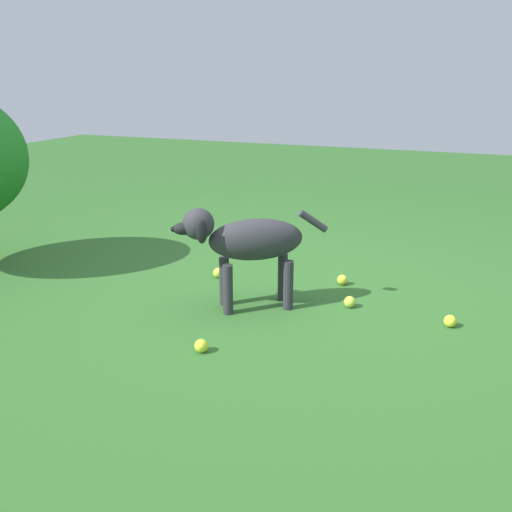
{
  "coord_description": "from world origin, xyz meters",
  "views": [
    {
      "loc": [
        1.01,
        -3.04,
        1.29
      ],
      "look_at": [
        -0.13,
        -0.22,
        0.3
      ],
      "focal_mm": 40.22,
      "sensor_mm": 36.0,
      "label": 1
    }
  ],
  "objects_px": {
    "dog": "(247,242)",
    "tennis_ball_4": "(350,302)",
    "tennis_ball_1": "(342,280)",
    "tennis_ball_2": "(218,273)",
    "tennis_ball_3": "(201,346)",
    "tennis_ball_0": "(450,321)"
  },
  "relations": [
    {
      "from": "dog",
      "to": "tennis_ball_3",
      "type": "bearing_deg",
      "value": 57.41
    },
    {
      "from": "tennis_ball_3",
      "to": "tennis_ball_4",
      "type": "distance_m",
      "value": 0.97
    },
    {
      "from": "dog",
      "to": "tennis_ball_4",
      "type": "bearing_deg",
      "value": 168.54
    },
    {
      "from": "tennis_ball_1",
      "to": "tennis_ball_2",
      "type": "xyz_separation_m",
      "value": [
        -0.78,
        -0.17,
        0.0
      ]
    },
    {
      "from": "tennis_ball_1",
      "to": "tennis_ball_2",
      "type": "relative_size",
      "value": 1.0
    },
    {
      "from": "tennis_ball_3",
      "to": "tennis_ball_4",
      "type": "xyz_separation_m",
      "value": [
        0.54,
        0.81,
        0.0
      ]
    },
    {
      "from": "tennis_ball_1",
      "to": "tennis_ball_4",
      "type": "distance_m",
      "value": 0.36
    },
    {
      "from": "dog",
      "to": "tennis_ball_2",
      "type": "height_order",
      "value": "dog"
    },
    {
      "from": "tennis_ball_3",
      "to": "tennis_ball_4",
      "type": "relative_size",
      "value": 1.0
    },
    {
      "from": "dog",
      "to": "tennis_ball_0",
      "type": "distance_m",
      "value": 1.16
    },
    {
      "from": "tennis_ball_2",
      "to": "tennis_ball_3",
      "type": "distance_m",
      "value": 1.04
    },
    {
      "from": "dog",
      "to": "tennis_ball_1",
      "type": "bearing_deg",
      "value": -160.25
    },
    {
      "from": "tennis_ball_1",
      "to": "tennis_ball_0",
      "type": "bearing_deg",
      "value": -30.55
    },
    {
      "from": "dog",
      "to": "tennis_ball_4",
      "type": "relative_size",
      "value": 11.46
    },
    {
      "from": "tennis_ball_2",
      "to": "tennis_ball_3",
      "type": "bearing_deg",
      "value": -68.91
    },
    {
      "from": "tennis_ball_4",
      "to": "tennis_ball_0",
      "type": "bearing_deg",
      "value": -6.38
    },
    {
      "from": "dog",
      "to": "tennis_ball_4",
      "type": "distance_m",
      "value": 0.69
    },
    {
      "from": "tennis_ball_4",
      "to": "tennis_ball_2",
      "type": "bearing_deg",
      "value": 169.8
    },
    {
      "from": "tennis_ball_4",
      "to": "tennis_ball_3",
      "type": "bearing_deg",
      "value": -123.62
    },
    {
      "from": "tennis_ball_1",
      "to": "tennis_ball_2",
      "type": "height_order",
      "value": "same"
    },
    {
      "from": "tennis_ball_4",
      "to": "tennis_ball_1",
      "type": "bearing_deg",
      "value": 110.41
    },
    {
      "from": "tennis_ball_2",
      "to": "tennis_ball_3",
      "type": "relative_size",
      "value": 1.0
    }
  ]
}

